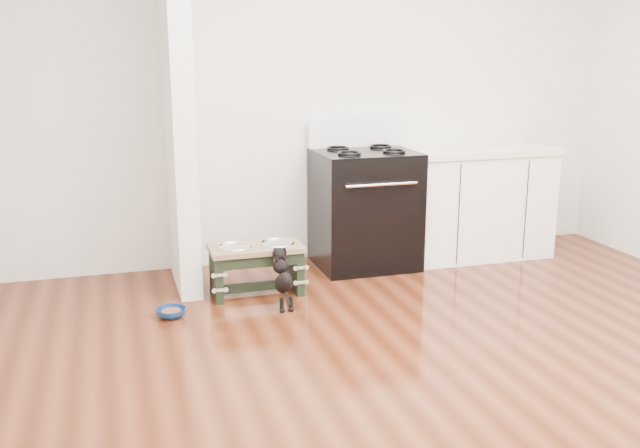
{
  "coord_description": "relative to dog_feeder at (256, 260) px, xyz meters",
  "views": [
    {
      "loc": [
        -1.67,
        -2.99,
        1.71
      ],
      "look_at": [
        -0.37,
        1.31,
        0.59
      ],
      "focal_mm": 40.0,
      "sensor_mm": 36.0,
      "label": 1
    }
  ],
  "objects": [
    {
      "name": "partition_wall",
      "position": [
        -0.46,
        0.38,
        1.1
      ],
      "size": [
        0.15,
        0.8,
        2.7
      ],
      "primitive_type": "cube",
      "color": "silver",
      "rests_on": "ground"
    },
    {
      "name": "ground",
      "position": [
        0.72,
        -1.72,
        -0.25
      ],
      "size": [
        5.0,
        5.0,
        0.0
      ],
      "primitive_type": "plane",
      "color": "#401A0B",
      "rests_on": "ground"
    },
    {
      "name": "dog_feeder",
      "position": [
        0.0,
        0.0,
        0.0
      ],
      "size": [
        0.65,
        0.35,
        0.37
      ],
      "color": "black",
      "rests_on": "ground"
    },
    {
      "name": "puppy",
      "position": [
        0.12,
        -0.3,
        -0.04
      ],
      "size": [
        0.11,
        0.33,
        0.4
      ],
      "color": "black",
      "rests_on": "ground"
    },
    {
      "name": "floor_bowl",
      "position": [
        -0.63,
        -0.28,
        -0.22
      ],
      "size": [
        0.2,
        0.2,
        0.06
      ],
      "rotation": [
        0.0,
        0.0,
        0.05
      ],
      "color": "navy",
      "rests_on": "ground"
    },
    {
      "name": "room_shell",
      "position": [
        0.72,
        -1.72,
        1.37
      ],
      "size": [
        5.0,
        5.0,
        5.0
      ],
      "color": "silver",
      "rests_on": "ground"
    },
    {
      "name": "cabinet_run",
      "position": [
        1.95,
        0.46,
        0.2
      ],
      "size": [
        1.24,
        0.64,
        0.91
      ],
      "color": "white",
      "rests_on": "ground"
    },
    {
      "name": "oven_range",
      "position": [
        0.97,
        0.44,
        0.22
      ],
      "size": [
        0.76,
        0.69,
        1.14
      ],
      "color": "black",
      "rests_on": "ground"
    }
  ]
}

